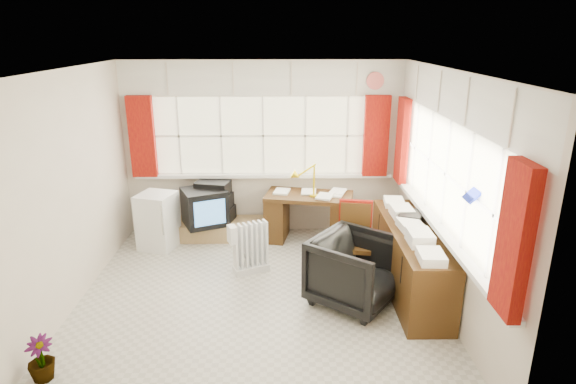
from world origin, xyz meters
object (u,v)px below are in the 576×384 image
Objects in this scene: desk at (309,215)px; desk_lamp at (314,174)px; task_chair at (354,239)px; tv_bench at (226,229)px; crt_tv at (205,207)px; radiator at (251,252)px; mini_fridge at (158,221)px; credenza at (410,257)px; office_chair at (355,270)px.

desk is 0.64m from desk_lamp.
task_chair is at bearing -67.90° from desk_lamp.
tv_bench is (-1.25, 0.20, -0.89)m from desk_lamp.
crt_tv is (-1.53, 0.09, -0.51)m from desk_lamp.
radiator is (-0.83, -0.89, -0.75)m from desk_lamp.
desk_lamp reaches higher than radiator.
mini_fridge is at bearing -160.29° from crt_tv.
desk is at bearing -0.75° from crt_tv.
desk_lamp is 0.64× the size of crt_tv.
office_chair is at bearing -156.39° from credenza.
desk_lamp reaches higher than crt_tv.
crt_tv is at bearing 125.69° from radiator.
task_chair is (0.42, -1.04, -0.51)m from desk_lamp.
mini_fridge is (-0.62, -0.22, -0.12)m from crt_tv.
task_chair is (0.48, -1.12, 0.13)m from desk.
desk is at bearing 51.36° from radiator.
credenza reaches higher than tv_bench.
desk_lamp is at bearing -3.51° from crt_tv.
credenza is at bearing -24.69° from task_chair.
tv_bench is (-1.61, 1.81, -0.26)m from office_chair.
office_chair is 1.39m from radiator.
credenza reaches higher than mini_fridge.
office_chair is at bearing -48.50° from tv_bench.
office_chair reaches higher than desk.
task_chair reaches higher than tv_bench.
mini_fridge is (-3.18, 1.19, -0.01)m from credenza.
radiator is (-1.18, 0.73, -0.12)m from office_chair.
desk is at bearing -6.09° from tv_bench.
task_chair is 2.26m from crt_tv.
radiator is at bearing -68.69° from tv_bench.
desk_lamp is 1.55m from tv_bench.
radiator is 0.33× the size of credenza.
mini_fridge reaches higher than office_chair.
crt_tv is at bearing 84.87° from office_chair.
crt_tv is 0.67m from mini_fridge.
crt_tv is at bearing 149.87° from task_chair.
desk_lamp is at bearing -50.88° from desk.
office_chair is 0.73m from credenza.
credenza is 3.39m from mini_fridge.
credenza is (1.09, -1.39, 0.01)m from desk.
credenza is at bearing -52.07° from desk.
mini_fridge reaches higher than tv_bench.
desk_lamp reaches higher than task_chair.
mini_fridge reaches higher than crt_tv.
task_chair reaches higher than radiator.
tv_bench is 1.80× the size of mini_fridge.
crt_tv is (-0.70, 0.98, 0.24)m from radiator.
task_chair is 2.73m from mini_fridge.
credenza is at bearing -13.10° from radiator.
mini_fridge is (-1.32, 0.76, 0.12)m from radiator.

